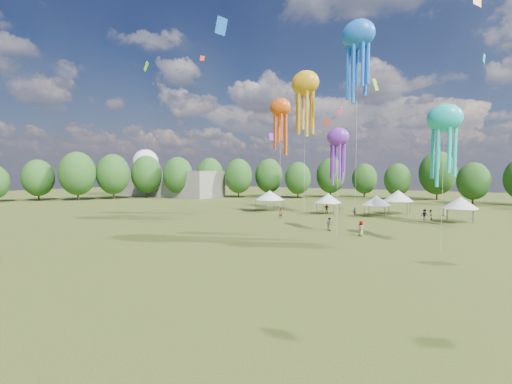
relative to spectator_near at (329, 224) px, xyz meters
The scene contains 9 objects.
ground 35.04m from the spectator_near, 84.89° to the right, with size 300.00×300.00×0.00m, color #384416.
spectator_near is the anchor object (origin of this frame).
spectators_far 15.42m from the spectator_near, 75.68° to the left, with size 23.52×27.58×1.83m.
festival_tents 18.88m from the spectator_near, 95.08° to the left, with size 37.56×12.67×4.38m.
show_kites 24.33m from the spectator_near, 35.28° to the left, with size 40.96×20.82×32.60m.
small_kites 29.86m from the spectator_near, 63.07° to the left, with size 70.30×59.70×44.10m.
treeline 28.22m from the spectator_near, 91.55° to the left, with size 201.57×95.24×13.43m.
hangar 78.31m from the spectator_near, 151.68° to the left, with size 40.00×12.00×8.00m, color gray.
radome 95.64m from the spectator_near, 153.07° to the left, with size 9.00×9.00×16.00m.
Camera 1 is at (11.85, -7.58, 7.49)m, focal length 24.07 mm.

